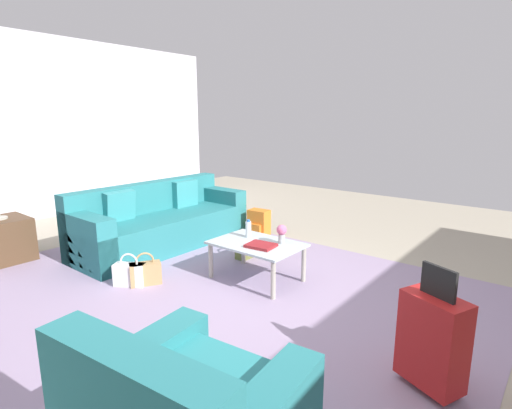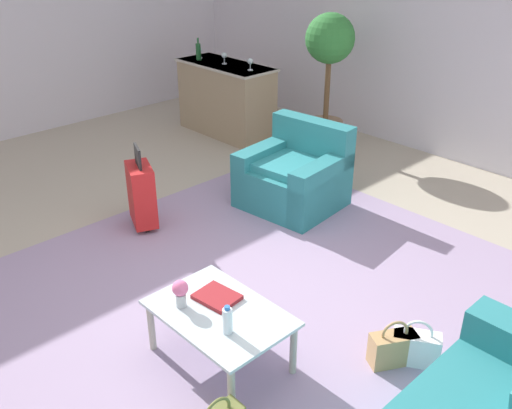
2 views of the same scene
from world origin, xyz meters
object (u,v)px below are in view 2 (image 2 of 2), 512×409
(wine_bottle_green, at_px, (198,51))
(handbag_white, at_px, (416,347))
(bar_console, at_px, (226,98))
(wine_glass_left_of_centre, at_px, (224,56))
(coffee_table_book, at_px, (217,297))
(wine_glass_right_of_centre, at_px, (250,62))
(suitcase_red, at_px, (142,194))
(coffee_table, at_px, (220,318))
(wine_glass_leftmost, at_px, (200,50))
(armchair, at_px, (296,178))
(flower_vase, at_px, (180,291))
(potted_ficus, at_px, (329,63))
(handbag_tan, at_px, (393,348))
(water_bottle, at_px, (228,321))

(wine_bottle_green, bearing_deg, handbag_white, -22.52)
(bar_console, xyz_separation_m, wine_glass_left_of_centre, (0.00, -0.02, 0.59))
(coffee_table_book, bearing_deg, wine_glass_right_of_centre, 126.99)
(suitcase_red, bearing_deg, wine_glass_left_of_centre, 122.19)
(coffee_table, distance_m, wine_glass_leftmost, 5.08)
(armchair, height_order, bar_console, bar_console)
(coffee_table_book, bearing_deg, wine_glass_left_of_centre, 131.67)
(coffee_table_book, distance_m, wine_bottle_green, 4.84)
(bar_console, xyz_separation_m, wine_glass_right_of_centre, (0.50, -0.00, 0.59))
(armchair, bearing_deg, suitcase_red, -115.23)
(flower_vase, height_order, wine_glass_leftmost, wine_glass_leftmost)
(coffee_table_book, xyz_separation_m, bar_console, (-3.38, 3.02, 0.07))
(potted_ficus, bearing_deg, wine_bottle_green, -157.47)
(coffee_table, bearing_deg, handbag_white, 45.60)
(handbag_tan, relative_size, potted_ficus, 0.21)
(armchair, xyz_separation_m, bar_console, (-2.19, 0.93, 0.21))
(coffee_table, distance_m, water_bottle, 0.27)
(flower_vase, bearing_deg, wine_glass_right_of_centre, 130.61)
(coffee_table_book, distance_m, flower_vase, 0.27)
(bar_console, bearing_deg, suitcase_red, -57.99)
(coffee_table, height_order, water_bottle, water_bottle)
(coffee_table, xyz_separation_m, flower_vase, (-0.22, -0.15, 0.18))
(armchair, bearing_deg, handbag_white, -28.23)
(coffee_table_book, bearing_deg, wine_glass_leftmost, 135.77)
(coffee_table, relative_size, wine_glass_leftmost, 6.17)
(handbag_tan, bearing_deg, coffee_table_book, -141.47)
(armchair, relative_size, handbag_white, 2.88)
(coffee_table_book, bearing_deg, coffee_table, -40.40)
(wine_bottle_green, bearing_deg, potted_ficus, 22.53)
(handbag_white, bearing_deg, flower_vase, -136.26)
(wine_glass_right_of_centre, bearing_deg, handbag_tan, -30.43)
(coffee_table, xyz_separation_m, water_bottle, (0.20, -0.10, 0.15))
(water_bottle, height_order, suitcase_red, suitcase_red)
(armchair, distance_m, wine_glass_right_of_centre, 2.09)
(armchair, relative_size, potted_ficus, 0.60)
(flower_vase, height_order, wine_bottle_green, wine_bottle_green)
(suitcase_red, bearing_deg, coffee_table, -19.29)
(potted_ficus, bearing_deg, wine_glass_left_of_centre, -154.59)
(bar_console, relative_size, wine_glass_right_of_centre, 9.44)
(bar_console, distance_m, potted_ficus, 1.55)
(water_bottle, distance_m, handbag_tan, 1.20)
(armchair, distance_m, handbag_white, 2.56)
(armchair, bearing_deg, wine_glass_leftmost, 161.74)
(coffee_table_book, height_order, flower_vase, flower_vase)
(wine_glass_right_of_centre, xyz_separation_m, wine_bottle_green, (-0.93, -0.11, 0.01))
(wine_glass_left_of_centre, bearing_deg, coffee_table_book, -41.62)
(bar_console, bearing_deg, wine_glass_right_of_centre, -0.34)
(handbag_white, xyz_separation_m, potted_ficus, (-3.14, 2.74, 0.98))
(water_bottle, xyz_separation_m, wine_glass_right_of_centre, (-3.20, 3.20, 0.58))
(armchair, height_order, handbag_white, armchair)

